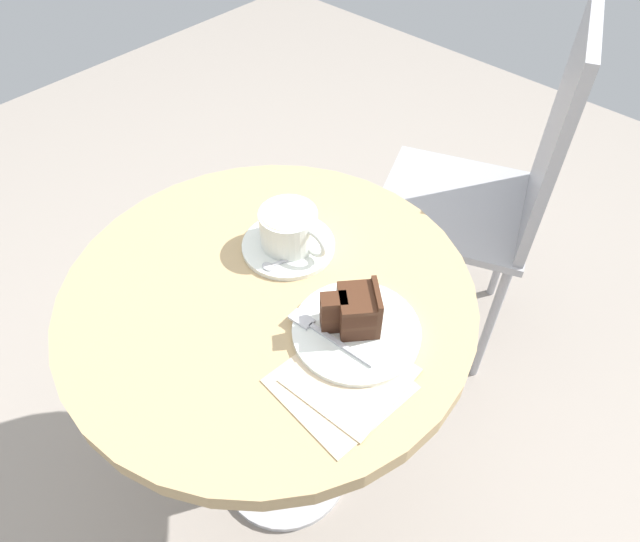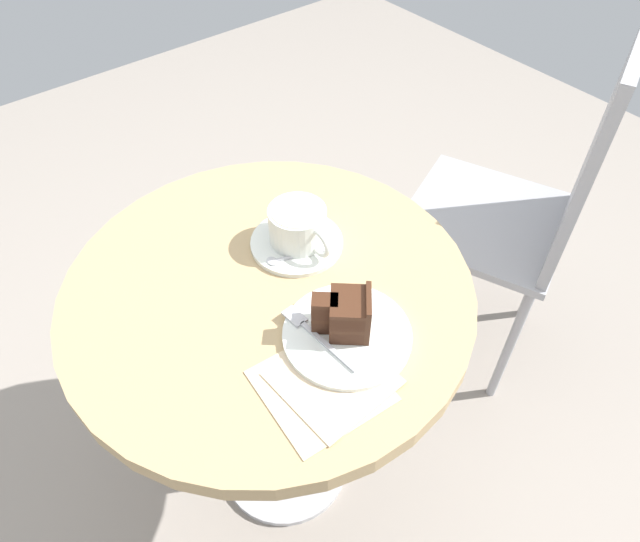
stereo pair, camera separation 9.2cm
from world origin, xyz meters
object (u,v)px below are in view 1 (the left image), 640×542
at_px(teaspoon, 284,261).
at_px(cake_plate, 356,331).
at_px(cafe_chair, 501,180).
at_px(coffee_cup, 289,228).
at_px(saucer, 288,245).
at_px(napkin, 345,380).
at_px(cake_slice, 355,311).
at_px(fork, 321,332).

bearing_deg(teaspoon, cake_plate, 104.66).
bearing_deg(cafe_chair, coffee_cup, -33.44).
distance_m(saucer, teaspoon, 0.05).
bearing_deg(cake_plate, coffee_cup, 161.91).
bearing_deg(napkin, cafe_chair, 100.86).
bearing_deg(cake_slice, napkin, -57.33).
distance_m(napkin, cafe_chair, 0.76).
xyz_separation_m(teaspoon, napkin, (0.23, -0.10, -0.01)).
bearing_deg(cake_plate, cafe_chair, 98.45).
bearing_deg(teaspoon, coffee_cup, -124.54).
relative_size(saucer, napkin, 0.87).
height_order(fork, cafe_chair, cafe_chair).
relative_size(napkin, cafe_chair, 0.20).
height_order(napkin, cafe_chair, cafe_chair).
bearing_deg(cafe_chair, napkin, -11.59).
bearing_deg(coffee_cup, teaspoon, -57.45).
bearing_deg(saucer, fork, -31.10).
height_order(fork, napkin, fork).
bearing_deg(saucer, coffee_cup, 92.19).
xyz_separation_m(fork, cafe_chair, (-0.06, 0.70, -0.15)).
bearing_deg(teaspoon, napkin, 88.64).
bearing_deg(napkin, saucer, 151.18).
xyz_separation_m(cake_slice, fork, (-0.03, -0.05, -0.03)).
distance_m(teaspoon, fork, 0.17).
xyz_separation_m(coffee_cup, cake_slice, (0.20, -0.07, 0.00)).
bearing_deg(coffee_cup, saucer, -87.81).
bearing_deg(cafe_chair, fork, -17.33).
relative_size(coffee_cup, napkin, 0.72).
relative_size(teaspoon, cafe_chair, 0.11).
bearing_deg(coffee_cup, napkin, -29.65).
bearing_deg(saucer, napkin, -28.82).
bearing_deg(coffee_cup, cake_plate, -18.09).
xyz_separation_m(saucer, teaspoon, (0.03, -0.04, 0.01)).
bearing_deg(napkin, coffee_cup, 150.35).
height_order(saucer, fork, fork).
relative_size(saucer, fork, 1.06).
distance_m(coffee_cup, cake_plate, 0.23).
relative_size(saucer, cafe_chair, 0.17).
xyz_separation_m(napkin, cafe_chair, (-0.14, 0.73, -0.13)).
distance_m(saucer, cafe_chair, 0.62).
relative_size(cake_slice, cafe_chair, 0.10).
distance_m(teaspoon, cafe_chair, 0.65).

